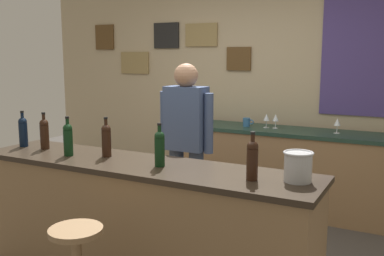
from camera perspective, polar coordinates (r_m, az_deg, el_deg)
The scene contains 16 objects.
back_wall at distance 5.31m, azimuth 8.49°, elevation 6.37°, with size 6.00×0.09×2.80m.
bar_counter at distance 3.37m, azimuth -6.72°, elevation -12.06°, with size 2.64×0.60×0.92m.
side_counter at distance 4.98m, azimuth 10.78°, elevation -5.18°, with size 2.47×0.56×0.90m.
bartender at distance 3.92m, azimuth -0.75°, elevation -1.70°, with size 0.52×0.21×1.62m.
wine_bottle_a at distance 4.01m, azimuth -20.92°, elevation -0.32°, with size 0.07×0.07×0.31m.
wine_bottle_b at distance 3.85m, azimuth -18.47°, elevation -0.58°, with size 0.07×0.07×0.31m.
wine_bottle_c at distance 3.54m, azimuth -15.67°, elevation -1.28°, with size 0.07×0.07×0.31m.
wine_bottle_d at distance 3.44m, azimuth -10.97°, elevation -1.41°, with size 0.07×0.07×0.31m.
wine_bottle_e at distance 3.08m, azimuth -4.19°, elevation -2.48°, with size 0.07×0.07×0.31m.
wine_bottle_f at distance 2.76m, azimuth 7.77°, elevation -3.94°, with size 0.07×0.07×0.31m.
ice_bucket at distance 2.79m, azimuth 13.50°, elevation -4.76°, with size 0.19×0.19×0.19m.
wine_glass_a at distance 5.19m, azimuth 1.82°, elevation 1.85°, with size 0.07×0.07×0.16m.
wine_glass_b at distance 4.92m, azimuth 9.57°, elevation 1.30°, with size 0.07×0.07×0.16m.
wine_glass_c at distance 4.90m, azimuth 10.72°, elevation 1.24°, with size 0.07×0.07×0.16m.
wine_glass_d at distance 4.74m, azimuth 18.21°, elevation 0.66°, with size 0.07×0.07×0.16m.
coffee_mug at distance 4.99m, azimuth 7.07°, elevation 0.76°, with size 0.13×0.08×0.09m.
Camera 1 is at (1.80, -2.97, 1.69)m, focal length 41.43 mm.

